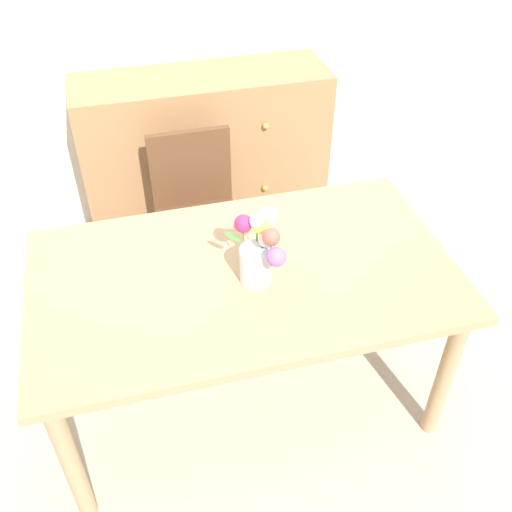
# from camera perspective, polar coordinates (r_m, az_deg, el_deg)

# --- Properties ---
(ground_plane) EXTENTS (12.00, 12.00, 0.00)m
(ground_plane) POSITION_cam_1_polar(r_m,az_deg,el_deg) (2.84, -1.01, -13.06)
(ground_plane) COLOR #B7AD99
(dining_table) EXTENTS (1.65, 0.96, 0.77)m
(dining_table) POSITION_cam_1_polar(r_m,az_deg,el_deg) (2.33, -1.20, -3.15)
(dining_table) COLOR tan
(dining_table) RESTS_ON ground_plane
(chair_far) EXTENTS (0.42, 0.42, 0.90)m
(chair_far) POSITION_cam_1_polar(r_m,az_deg,el_deg) (3.05, -5.85, 4.84)
(chair_far) COLOR brown
(chair_far) RESTS_ON ground_plane
(dresser) EXTENTS (1.40, 0.47, 1.00)m
(dresser) POSITION_cam_1_polar(r_m,az_deg,el_deg) (3.50, -4.94, 9.65)
(dresser) COLOR #9E7047
(dresser) RESTS_ON ground_plane
(flower_vase) EXTENTS (0.21, 0.25, 0.28)m
(flower_vase) POSITION_cam_1_polar(r_m,az_deg,el_deg) (2.15, 0.36, 0.61)
(flower_vase) COLOR silver
(flower_vase) RESTS_ON dining_table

